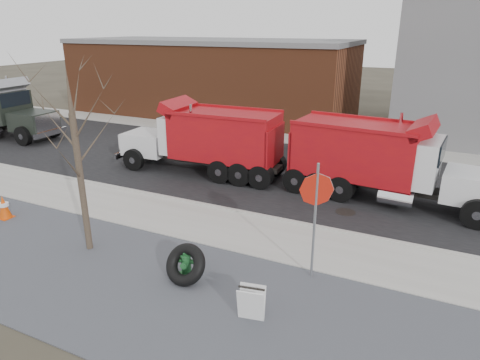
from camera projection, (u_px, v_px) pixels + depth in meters
The scene contains 15 objects.
ground at pixel (228, 234), 13.43m from camera, with size 120.00×120.00×0.00m, color #383328.
gravel_verge at pixel (163, 292), 10.46m from camera, with size 60.00×5.00×0.03m, color slate.
sidewalk at pixel (231, 229), 13.64m from camera, with size 60.00×2.50×0.06m, color #9E9B93.
curb at pixel (248, 213), 14.73m from camera, with size 60.00×0.15×0.11m, color #9E9B93.
road at pixel (293, 174), 18.78m from camera, with size 60.00×9.40×0.02m, color black.
far_sidewalk at pixel (326, 143), 23.61m from camera, with size 60.00×2.00×0.06m, color #9E9B93.
building_brick at pixel (211, 77), 31.00m from camera, with size 20.20×8.20×5.30m.
bare_tree at pixel (75, 139), 11.40m from camera, with size 3.20×3.20×5.20m.
fire_hydrant at pixel (186, 263), 11.02m from camera, with size 0.50×0.49×0.88m.
truck_tire at pixel (186, 265), 10.78m from camera, with size 1.13×0.93×1.06m.
stop_sign at pixel (316, 203), 10.41m from camera, with size 0.76×0.42×3.10m.
sandwich_board at pixel (251, 303), 9.35m from camera, with size 0.64×0.47×0.82m.
traffic_cone_near at pixel (4, 207), 14.35m from camera, with size 0.43×0.43×0.82m.
dump_truck_red_a at pixel (381, 158), 15.54m from camera, with size 7.90×2.74×3.17m.
dump_truck_red_b at pixel (206, 138), 18.37m from camera, with size 7.48×2.45×3.15m.
Camera 1 is at (5.54, -10.71, 6.17)m, focal length 32.00 mm.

